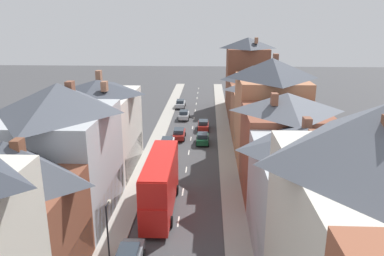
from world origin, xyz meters
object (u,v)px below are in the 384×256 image
object	(u,v)px
car_near_blue	(203,138)
car_near_silver	(167,144)
car_parked_left_b	(179,134)
car_mid_white	(161,162)
car_parked_right_a	(203,125)
double_decker_bus_lead	(161,183)
car_parked_left_a	(180,104)
street_lamp	(108,234)
car_mid_black	(184,115)

from	to	relation	value
car_near_blue	car_near_silver	bearing A→B (deg)	-153.28
car_parked_left_b	car_mid_white	world-z (taller)	car_mid_white
car_parked_right_a	car_parked_left_b	world-z (taller)	car_parked_right_a
car_parked_right_a	car_near_silver	bearing A→B (deg)	-117.27
double_decker_bus_lead	car_parked_left_a	size ratio (longest dim) A/B	2.48
car_parked_left_a	car_parked_left_b	distance (m)	20.51
street_lamp	car_mid_white	bearing A→B (deg)	86.63
double_decker_bus_lead	car_parked_left_b	size ratio (longest dim) A/B	2.58
car_parked_left_a	car_mid_white	bearing A→B (deg)	-90.00
car_near_silver	car_mid_black	bearing A→B (deg)	85.37
car_parked_left_a	car_parked_right_a	size ratio (longest dim) A/B	1.07
car_parked_right_a	car_mid_white	size ratio (longest dim) A/B	0.94
car_near_silver	car_parked_left_b	world-z (taller)	car_parked_left_b
car_near_blue	street_lamp	bearing A→B (deg)	-101.75
double_decker_bus_lead	car_mid_white	world-z (taller)	double_decker_bus_lead
car_parked_left_b	street_lamp	world-z (taller)	street_lamp
double_decker_bus_lead	car_parked_right_a	world-z (taller)	double_decker_bus_lead
car_near_silver	car_mid_black	world-z (taller)	car_mid_black
car_near_silver	street_lamp	xyz separation A→B (m)	(-1.15, -26.61, 2.44)
double_decker_bus_lead	car_near_blue	bearing A→B (deg)	79.58
car_near_silver	car_parked_left_b	xyz separation A→B (m)	(1.30, 4.67, 0.01)
car_near_silver	car_near_blue	bearing A→B (deg)	26.72
car_near_silver	car_parked_right_a	xyz separation A→B (m)	(4.90, 9.51, 0.02)
car_parked_left_a	car_parked_right_a	distance (m)	16.38
car_near_blue	car_parked_left_a	bearing A→B (deg)	102.19
car_near_blue	car_near_silver	distance (m)	5.49
car_parked_left_b	car_near_blue	bearing A→B (deg)	-31.46
double_decker_bus_lead	car_parked_right_a	distance (m)	26.99
double_decker_bus_lead	car_near_silver	xyz separation A→B (m)	(-1.29, 17.16, -2.01)
car_near_blue	car_mid_black	bearing A→B (deg)	104.84
car_near_blue	car_parked_left_a	world-z (taller)	car_near_blue
double_decker_bus_lead	car_near_blue	xyz separation A→B (m)	(3.61, 19.63, -1.99)
car_near_silver	car_mid_black	xyz separation A→B (m)	(1.30, 16.05, 0.02)
car_near_silver	street_lamp	world-z (taller)	street_lamp
car_parked_right_a	street_lamp	xyz separation A→B (m)	(-6.05, -36.11, 2.42)
car_parked_left_a	car_mid_white	size ratio (longest dim) A/B	1.01
double_decker_bus_lead	car_mid_black	world-z (taller)	double_decker_bus_lead
car_near_silver	car_mid_black	size ratio (longest dim) A/B	1.14
car_parked_right_a	car_parked_left_a	bearing A→B (deg)	107.40
double_decker_bus_lead	car_near_blue	world-z (taller)	double_decker_bus_lead
car_near_silver	car_parked_left_b	size ratio (longest dim) A/B	1.08
street_lamp	double_decker_bus_lead	bearing A→B (deg)	75.51
car_parked_left_a	car_near_blue	bearing A→B (deg)	-77.81
double_decker_bus_lead	car_parked_right_a	size ratio (longest dim) A/B	2.66
car_near_silver	car_mid_white	world-z (taller)	car_mid_white
car_near_silver	car_parked_left_b	bearing A→B (deg)	74.44
car_mid_black	street_lamp	distance (m)	42.80
double_decker_bus_lead	car_mid_white	bearing A→B (deg)	97.29
car_parked_left_b	car_mid_white	xyz separation A→B (m)	(-1.30, -11.75, 0.01)
car_mid_white	street_lamp	xyz separation A→B (m)	(-1.15, -19.53, 2.42)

